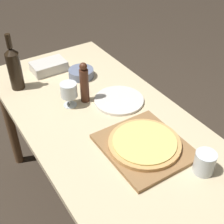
{
  "coord_description": "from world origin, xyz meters",
  "views": [
    {
      "loc": [
        -0.59,
        -1.02,
        1.69
      ],
      "look_at": [
        0.02,
        -0.06,
        0.81
      ],
      "focal_mm": 50.0,
      "sensor_mm": 36.0,
      "label": 1
    }
  ],
  "objects_px": {
    "wine_bottle": "(14,67)",
    "pepper_mill": "(84,83)",
    "pizza": "(145,143)",
    "small_bowl": "(81,73)",
    "wine_glass": "(69,91)"
  },
  "relations": [
    {
      "from": "pizza",
      "to": "small_bowl",
      "type": "distance_m",
      "value": 0.66
    },
    {
      "from": "pizza",
      "to": "wine_glass",
      "type": "height_order",
      "value": "wine_glass"
    },
    {
      "from": "pizza",
      "to": "small_bowl",
      "type": "relative_size",
      "value": 2.16
    },
    {
      "from": "pizza",
      "to": "wine_bottle",
      "type": "height_order",
      "value": "wine_bottle"
    },
    {
      "from": "pepper_mill",
      "to": "small_bowl",
      "type": "relative_size",
      "value": 1.53
    },
    {
      "from": "wine_bottle",
      "to": "pizza",
      "type": "bearing_deg",
      "value": -68.49
    },
    {
      "from": "wine_bottle",
      "to": "wine_glass",
      "type": "xyz_separation_m",
      "value": [
        0.17,
        -0.3,
        -0.04
      ]
    },
    {
      "from": "wine_bottle",
      "to": "pepper_mill",
      "type": "relative_size",
      "value": 1.41
    },
    {
      "from": "pizza",
      "to": "pepper_mill",
      "type": "bearing_deg",
      "value": 95.71
    },
    {
      "from": "wine_bottle",
      "to": "pepper_mill",
      "type": "xyz_separation_m",
      "value": [
        0.25,
        -0.3,
        -0.02
      ]
    },
    {
      "from": "pizza",
      "to": "pepper_mill",
      "type": "xyz_separation_m",
      "value": [
        -0.04,
        0.44,
        0.08
      ]
    },
    {
      "from": "wine_bottle",
      "to": "small_bowl",
      "type": "bearing_deg",
      "value": -13.84
    },
    {
      "from": "pepper_mill",
      "to": "wine_glass",
      "type": "xyz_separation_m",
      "value": [
        -0.08,
        0.0,
        -0.02
      ]
    },
    {
      "from": "pizza",
      "to": "small_bowl",
      "type": "xyz_separation_m",
      "value": [
        0.05,
        0.66,
        -0.01
      ]
    },
    {
      "from": "pepper_mill",
      "to": "small_bowl",
      "type": "xyz_separation_m",
      "value": [
        0.09,
        0.22,
        -0.08
      ]
    }
  ]
}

